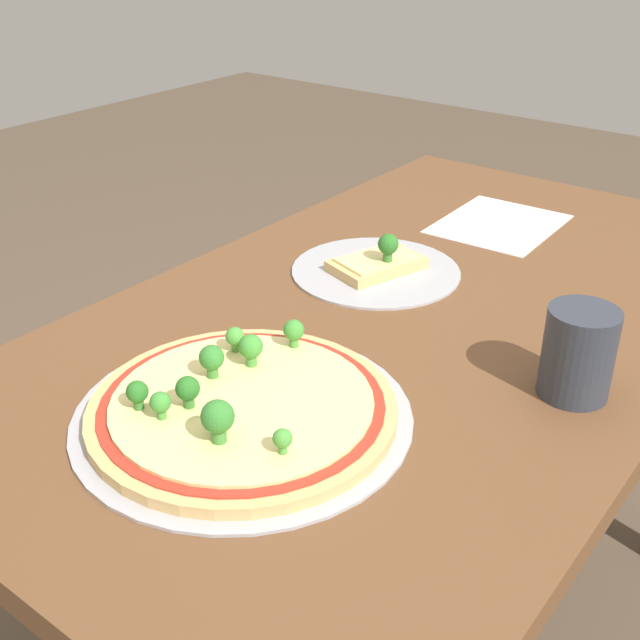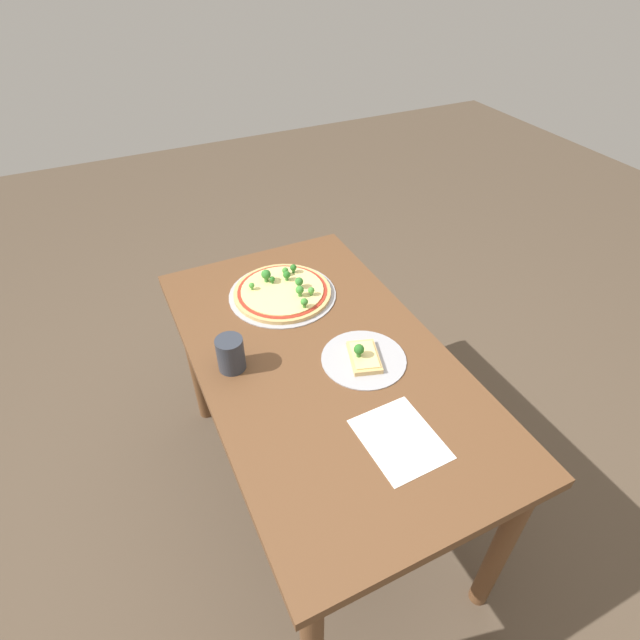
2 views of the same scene
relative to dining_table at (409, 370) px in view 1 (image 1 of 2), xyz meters
The scene contains 5 objects.
dining_table is the anchor object (origin of this frame).
pizza_tray_whole 0.37m from the dining_table, ahead, with size 0.39×0.39×0.07m.
pizza_tray_slice 0.17m from the dining_table, 122.38° to the right, with size 0.26×0.26×0.07m.
drinking_cup 0.32m from the dining_table, 74.46° to the left, with size 0.08×0.08×0.11m, color #2D333D.
paper_menu 0.39m from the dining_table, behind, with size 0.23×0.19×0.00m, color white.
Camera 1 is at (0.89, 0.52, 1.29)m, focal length 45.00 mm.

